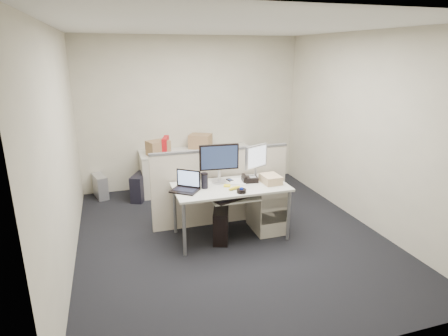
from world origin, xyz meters
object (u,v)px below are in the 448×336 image
object	(u,v)px
desk_phone	(250,179)
desk	(231,190)
monitor_main	(219,164)
laptop	(184,182)

from	to	relation	value
desk_phone	desk	bearing A→B (deg)	-156.75
monitor_main	laptop	xyz separation A→B (m)	(-0.51, -0.20, -0.14)
monitor_main	laptop	world-z (taller)	monitor_main
desk	desk_phone	xyz separation A→B (m)	(0.30, 0.08, 0.10)
desk	monitor_main	distance (m)	0.39
laptop	desk_phone	distance (m)	0.93
monitor_main	desk_phone	bearing A→B (deg)	-9.47
desk	desk_phone	size ratio (longest dim) A/B	7.27
monitor_main	laptop	bearing A→B (deg)	-154.37
laptop	desk_phone	size ratio (longest dim) A/B	1.60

